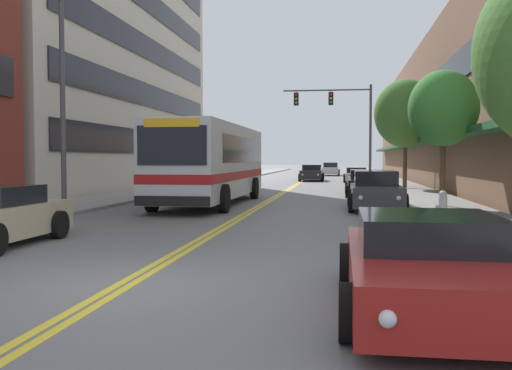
{
  "coord_description": "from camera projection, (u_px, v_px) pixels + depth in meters",
  "views": [
    {
      "loc": [
        3.18,
        -7.95,
        1.88
      ],
      "look_at": [
        -1.21,
        21.31,
        0.5
      ],
      "focal_mm": 40.0,
      "sensor_mm": 36.0,
      "label": 1
    }
  ],
  "objects": [
    {
      "name": "ground_plane",
      "position": [
        301.0,
        182.0,
        44.97
      ],
      "size": [
        240.0,
        240.0,
        0.0
      ],
      "primitive_type": "plane",
      "color": "slate"
    },
    {
      "name": "sidewalk_left",
      "position": [
        214.0,
        181.0,
        46.0
      ],
      "size": [
        2.94,
        106.0,
        0.12
      ],
      "color": "gray",
      "rests_on": "ground_plane"
    },
    {
      "name": "sidewalk_right",
      "position": [
        391.0,
        182.0,
        43.93
      ],
      "size": [
        2.94,
        106.0,
        0.12
      ],
      "color": "gray",
      "rests_on": "ground_plane"
    },
    {
      "name": "centre_line",
      "position": [
        301.0,
        182.0,
        44.97
      ],
      "size": [
        0.34,
        106.0,
        0.01
      ],
      "color": "yellow",
      "rests_on": "ground_plane"
    },
    {
      "name": "office_tower_left",
      "position": [
        59.0,
        6.0,
        36.24
      ],
      "size": [
        12.08,
        27.4,
        23.12
      ],
      "color": "beige",
      "rests_on": "ground_plane"
    },
    {
      "name": "storefront_row_right",
      "position": [
        469.0,
        116.0,
        42.85
      ],
      "size": [
        9.1,
        68.0,
        10.13
      ],
      "color": "brown",
      "rests_on": "ground_plane"
    },
    {
      "name": "city_bus",
      "position": [
        213.0,
        160.0,
        23.67
      ],
      "size": [
        2.88,
        11.39,
        3.21
      ],
      "color": "silver",
      "rests_on": "ground_plane"
    },
    {
      "name": "car_white_parked_left_near",
      "position": [
        231.0,
        177.0,
        39.53
      ],
      "size": [
        1.99,
        4.73,
        1.24
      ],
      "color": "white",
      "rests_on": "ground_plane"
    },
    {
      "name": "car_red_parked_right_foreground",
      "position": [
        429.0,
        265.0,
        7.03
      ],
      "size": [
        2.19,
        4.54,
        1.18
      ],
      "color": "maroon",
      "rests_on": "ground_plane"
    },
    {
      "name": "car_champagne_parked_right_mid",
      "position": [
        356.0,
        175.0,
        45.15
      ],
      "size": [
        2.0,
        4.57,
        1.16
      ],
      "color": "beige",
      "rests_on": "ground_plane"
    },
    {
      "name": "car_dark_grey_parked_right_far",
      "position": [
        376.0,
        192.0,
        21.03
      ],
      "size": [
        2.02,
        4.56,
        1.42
      ],
      "color": "#38383D",
      "rests_on": "ground_plane"
    },
    {
      "name": "car_black_parked_right_end",
      "position": [
        367.0,
        184.0,
        28.5
      ],
      "size": [
        2.14,
        4.92,
        1.32
      ],
      "color": "black",
      "rests_on": "ground_plane"
    },
    {
      "name": "car_silver_moving_lead",
      "position": [
        330.0,
        169.0,
        62.98
      ],
      "size": [
        2.03,
        4.68,
        1.43
      ],
      "color": "#B7B7BC",
      "rests_on": "ground_plane"
    },
    {
      "name": "car_charcoal_moving_second",
      "position": [
        312.0,
        173.0,
        48.0
      ],
      "size": [
        2.02,
        4.7,
        1.35
      ],
      "color": "#232328",
      "rests_on": "ground_plane"
    },
    {
      "name": "traffic_signal_mast",
      "position": [
        341.0,
        114.0,
        40.7
      ],
      "size": [
        6.31,
        0.38,
        7.12
      ],
      "color": "#47474C",
      "rests_on": "ground_plane"
    },
    {
      "name": "street_lamp_left_near",
      "position": [
        72.0,
        82.0,
        17.4
      ],
      "size": [
        2.07,
        0.28,
        7.06
      ],
      "color": "#47474C",
      "rests_on": "ground_plane"
    },
    {
      "name": "street_tree_right_mid",
      "position": [
        443.0,
        109.0,
        20.99
      ],
      "size": [
        2.55,
        2.55,
        5.01
      ],
      "color": "brown",
      "rests_on": "sidewalk_right"
    },
    {
      "name": "street_tree_right_far",
      "position": [
        406.0,
        114.0,
        34.1
      ],
      "size": [
        3.73,
        3.73,
        6.5
      ],
      "color": "brown",
      "rests_on": "sidewalk_right"
    },
    {
      "name": "fire_hydrant",
      "position": [
        443.0,
        206.0,
        15.66
      ],
      "size": [
        0.31,
        0.23,
        0.88
      ],
      "color": "#B7B7BC",
      "rests_on": "sidewalk_right"
    }
  ]
}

